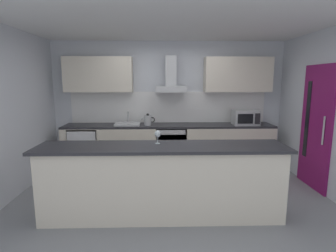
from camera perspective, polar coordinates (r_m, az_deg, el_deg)
The scene contains 17 objects.
ground at distance 4.36m, azimuth 0.74°, elevation -14.79°, with size 5.84×4.52×0.02m, color gray.
ceiling at distance 4.05m, azimuth 0.83°, elevation 21.32°, with size 5.84×4.52×0.02m, color white.
wall_back at distance 5.80m, azimuth 0.07°, elevation 4.81°, with size 5.84×0.12×2.60m, color silver.
wall_left at distance 4.62m, azimuth -31.71°, elevation 2.09°, with size 0.12×4.52×2.60m, color silver.
wall_right at distance 4.78m, azimuth 32.01°, elevation 2.28°, with size 0.12×4.52×2.60m, color silver.
backsplash_tile at distance 5.74m, azimuth 0.09°, elevation 4.05°, with size 4.12×0.02×0.66m, color white.
counter_back at distance 5.57m, azimuth 0.17°, elevation -4.28°, with size 4.26×0.60×0.90m.
counter_island at distance 3.56m, azimuth -1.25°, elevation -11.74°, with size 3.19×0.64×0.98m.
upper_cabinets at distance 5.55m, azimuth 0.14°, elevation 10.89°, with size 4.20×0.32×0.70m.
side_door at distance 5.06m, azimuth 28.98°, elevation -0.26°, with size 0.08×0.85×2.05m.
oven at distance 5.54m, azimuth 0.64°, elevation -4.24°, with size 0.60×0.62×0.80m.
refrigerator at distance 5.75m, azimuth -17.07°, elevation -4.51°, with size 0.58×0.60×0.85m.
microwave at distance 5.66m, azimuth 16.19°, elevation 1.76°, with size 0.50×0.38×0.30m.
sink at distance 5.50m, azimuth -8.58°, elevation 0.52°, with size 0.50×0.40×0.26m.
kettle at distance 5.40m, azimuth -4.31°, elevation 1.27°, with size 0.29×0.15×0.24m.
range_hood at distance 5.51m, azimuth 0.61°, elevation 9.62°, with size 0.62×0.45×0.72m.
wine_glass at distance 3.50m, azimuth -2.23°, elevation -1.79°, with size 0.08×0.08×0.18m.
Camera 1 is at (-0.16, -3.96, 1.80)m, focal length 28.59 mm.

